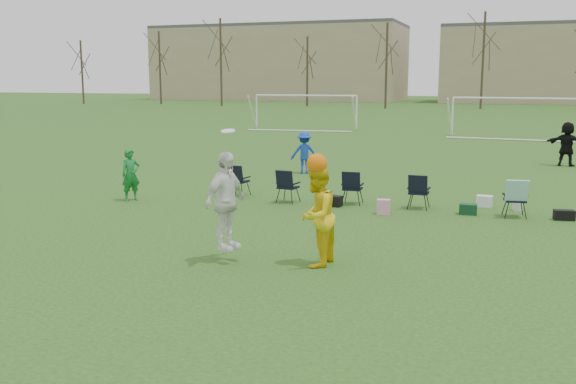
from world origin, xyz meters
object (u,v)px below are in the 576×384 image
at_px(center_contest, 278,208).
at_px(fielder_blue, 304,153).
at_px(fielder_green_near, 131,175).
at_px(goal_left, 306,102).
at_px(goal_mid, 514,106).
at_px(fielder_black, 567,144).

bearing_deg(center_contest, fielder_blue, 105.74).
bearing_deg(fielder_blue, fielder_green_near, 43.88).
bearing_deg(fielder_green_near, goal_left, 43.48).
relative_size(goal_left, goal_mid, 1.00).
distance_m(fielder_blue, goal_left, 21.72).
bearing_deg(center_contest, goal_mid, 82.45).
height_order(fielder_blue, center_contest, center_contest).
relative_size(fielder_black, goal_mid, 0.25).
distance_m(fielder_green_near, center_contest, 7.97).
xyz_separation_m(fielder_black, goal_mid, (-2.22, 12.99, 1.01)).
height_order(fielder_green_near, fielder_black, fielder_black).
relative_size(center_contest, goal_mid, 0.35).
height_order(fielder_green_near, goal_mid, goal_mid).
bearing_deg(fielder_blue, fielder_black, -171.64).
bearing_deg(fielder_green_near, fielder_black, -8.89).
bearing_deg(fielder_black, goal_mid, -65.43).
bearing_deg(goal_mid, center_contest, -93.55).
distance_m(center_contest, goal_left, 33.89).
bearing_deg(goal_left, fielder_black, -47.75).
bearing_deg(fielder_green_near, goal_mid, 13.98).
relative_size(fielder_blue, fielder_black, 0.87).
height_order(fielder_green_near, fielder_blue, fielder_blue).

